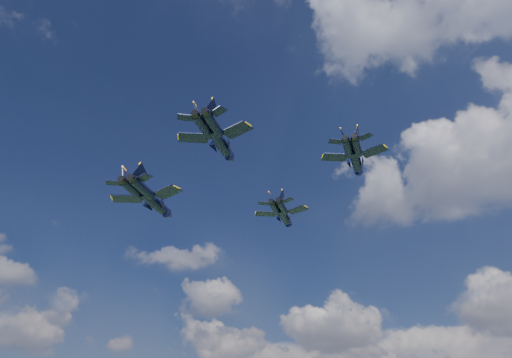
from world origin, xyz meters
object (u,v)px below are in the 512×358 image
object	(u,v)px
jet_left	(154,202)
jet_right	(356,161)
jet_slot	(221,142)
jet_lead	(284,216)

from	to	relation	value
jet_left	jet_right	xyz separation A→B (m)	(34.83, 13.45, 1.97)
jet_left	jet_right	distance (m)	37.39
jet_right	jet_slot	size ratio (longest dim) A/B	0.97
jet_right	jet_lead	bearing A→B (deg)	132.98
jet_right	jet_slot	distance (m)	24.58
jet_slot	jet_lead	bearing A→B (deg)	88.69
jet_lead	jet_right	xyz separation A→B (m)	(22.73, -10.81, -0.36)
jet_lead	jet_left	xyz separation A→B (m)	(-12.11, -24.26, -2.32)
jet_lead	jet_right	bearing A→B (deg)	-47.79
jet_right	jet_slot	bearing A→B (deg)	-136.50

